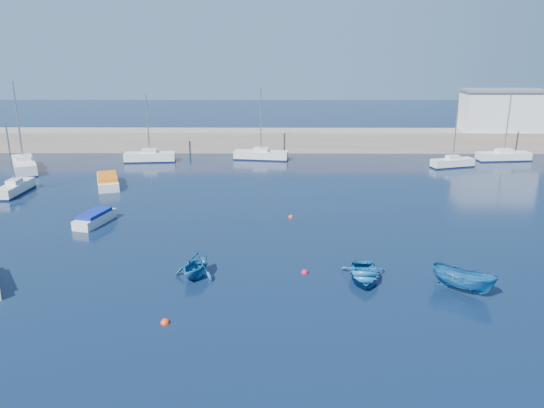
{
  "coord_description": "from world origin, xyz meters",
  "views": [
    {
      "loc": [
        0.83,
        -22.89,
        13.56
      ],
      "look_at": [
        0.57,
        16.32,
        1.6
      ],
      "focal_mm": 35.0,
      "sensor_mm": 36.0,
      "label": 1
    }
  ],
  "objects_px": {
    "sailboat_3": "(15,188)",
    "dinghy_left": "(196,265)",
    "sailboat_7": "(452,163)",
    "sailboat_5": "(150,157)",
    "motorboat_2": "(108,181)",
    "sailboat_4": "(24,165)",
    "sailboat_8": "(503,156)",
    "dinghy_center": "(364,274)",
    "sailboat_6": "(261,155)",
    "dinghy_right": "(463,280)",
    "motorboat_1": "(95,218)",
    "harbor_office": "(502,111)"
  },
  "relations": [
    {
      "from": "harbor_office",
      "to": "sailboat_5",
      "type": "relative_size",
      "value": 1.27
    },
    {
      "from": "harbor_office",
      "to": "sailboat_4",
      "type": "relative_size",
      "value": 1.02
    },
    {
      "from": "sailboat_8",
      "to": "sailboat_5",
      "type": "bearing_deg",
      "value": 85.25
    },
    {
      "from": "harbor_office",
      "to": "sailboat_4",
      "type": "distance_m",
      "value": 58.31
    },
    {
      "from": "sailboat_3",
      "to": "sailboat_8",
      "type": "xyz_separation_m",
      "value": [
        51.75,
        14.99,
        0.01
      ]
    },
    {
      "from": "motorboat_2",
      "to": "motorboat_1",
      "type": "bearing_deg",
      "value": -97.12
    },
    {
      "from": "sailboat_3",
      "to": "motorboat_1",
      "type": "xyz_separation_m",
      "value": [
        10.28,
        -8.53,
        -0.08
      ]
    },
    {
      "from": "motorboat_1",
      "to": "motorboat_2",
      "type": "relative_size",
      "value": 0.74
    },
    {
      "from": "sailboat_7",
      "to": "dinghy_center",
      "type": "relative_size",
      "value": 1.77
    },
    {
      "from": "motorboat_1",
      "to": "dinghy_right",
      "type": "height_order",
      "value": "dinghy_right"
    },
    {
      "from": "harbor_office",
      "to": "sailboat_6",
      "type": "bearing_deg",
      "value": -169.3
    },
    {
      "from": "sailboat_8",
      "to": "dinghy_left",
      "type": "xyz_separation_m",
      "value": [
        -32.17,
        -33.3,
        0.23
      ]
    },
    {
      "from": "sailboat_4",
      "to": "dinghy_center",
      "type": "relative_size",
      "value": 2.6
    },
    {
      "from": "sailboat_6",
      "to": "dinghy_right",
      "type": "relative_size",
      "value": 2.29
    },
    {
      "from": "sailboat_5",
      "to": "dinghy_right",
      "type": "xyz_separation_m",
      "value": [
        25.56,
        -34.24,
        0.1
      ]
    },
    {
      "from": "sailboat_8",
      "to": "motorboat_2",
      "type": "distance_m",
      "value": 45.58
    },
    {
      "from": "sailboat_5",
      "to": "motorboat_2",
      "type": "distance_m",
      "value": 11.35
    },
    {
      "from": "sailboat_4",
      "to": "sailboat_6",
      "type": "distance_m",
      "value": 26.69
    },
    {
      "from": "sailboat_7",
      "to": "sailboat_4",
      "type": "bearing_deg",
      "value": 75.73
    },
    {
      "from": "sailboat_4",
      "to": "sailboat_8",
      "type": "distance_m",
      "value": 55.39
    },
    {
      "from": "sailboat_7",
      "to": "dinghy_left",
      "type": "height_order",
      "value": "sailboat_7"
    },
    {
      "from": "sailboat_6",
      "to": "sailboat_8",
      "type": "xyz_separation_m",
      "value": [
        29.13,
        -0.42,
        -0.02
      ]
    },
    {
      "from": "sailboat_6",
      "to": "sailboat_7",
      "type": "bearing_deg",
      "value": -92.26
    },
    {
      "from": "sailboat_3",
      "to": "sailboat_7",
      "type": "bearing_deg",
      "value": 16.46
    },
    {
      "from": "sailboat_4",
      "to": "dinghy_left",
      "type": "relative_size",
      "value": 3.31
    },
    {
      "from": "sailboat_4",
      "to": "motorboat_2",
      "type": "bearing_deg",
      "value": -58.37
    },
    {
      "from": "sailboat_4",
      "to": "motorboat_2",
      "type": "xyz_separation_m",
      "value": [
        11.17,
        -6.42,
        -0.16
      ]
    },
    {
      "from": "sailboat_3",
      "to": "dinghy_center",
      "type": "distance_m",
      "value": 35.05
    },
    {
      "from": "sailboat_7",
      "to": "dinghy_left",
      "type": "bearing_deg",
      "value": 123.14
    },
    {
      "from": "sailboat_8",
      "to": "motorboat_2",
      "type": "xyz_separation_m",
      "value": [
        -43.92,
        -12.2,
        -0.03
      ]
    },
    {
      "from": "motorboat_2",
      "to": "dinghy_center",
      "type": "relative_size",
      "value": 1.52
    },
    {
      "from": "sailboat_8",
      "to": "motorboat_1",
      "type": "relative_size",
      "value": 1.94
    },
    {
      "from": "sailboat_3",
      "to": "sailboat_5",
      "type": "relative_size",
      "value": 0.87
    },
    {
      "from": "harbor_office",
      "to": "dinghy_left",
      "type": "bearing_deg",
      "value": -130.65
    },
    {
      "from": "sailboat_4",
      "to": "dinghy_right",
      "type": "distance_m",
      "value": 48.33
    },
    {
      "from": "sailboat_8",
      "to": "motorboat_2",
      "type": "relative_size",
      "value": 1.44
    },
    {
      "from": "harbor_office",
      "to": "sailboat_4",
      "type": "xyz_separation_m",
      "value": [
        -56.88,
        -12.04,
        -4.42
      ]
    },
    {
      "from": "sailboat_6",
      "to": "dinghy_left",
      "type": "xyz_separation_m",
      "value": [
        -3.04,
        -33.71,
        0.21
      ]
    },
    {
      "from": "sailboat_3",
      "to": "dinghy_left",
      "type": "height_order",
      "value": "sailboat_3"
    },
    {
      "from": "motorboat_1",
      "to": "sailboat_7",
      "type": "bearing_deg",
      "value": 45.43
    },
    {
      "from": "sailboat_7",
      "to": "dinghy_center",
      "type": "distance_m",
      "value": 33.53
    },
    {
      "from": "sailboat_3",
      "to": "dinghy_center",
      "type": "bearing_deg",
      "value": -30.11
    },
    {
      "from": "dinghy_right",
      "to": "motorboat_2",
      "type": "bearing_deg",
      "value": 87.15
    },
    {
      "from": "sailboat_3",
      "to": "dinghy_right",
      "type": "xyz_separation_m",
      "value": [
        35.02,
        -20.21,
        0.17
      ]
    },
    {
      "from": "sailboat_3",
      "to": "sailboat_4",
      "type": "height_order",
      "value": "sailboat_4"
    },
    {
      "from": "sailboat_7",
      "to": "motorboat_2",
      "type": "height_order",
      "value": "sailboat_7"
    },
    {
      "from": "harbor_office",
      "to": "dinghy_right",
      "type": "distance_m",
      "value": 45.62
    },
    {
      "from": "motorboat_1",
      "to": "dinghy_center",
      "type": "distance_m",
      "value": 21.88
    },
    {
      "from": "sailboat_6",
      "to": "dinghy_left",
      "type": "height_order",
      "value": "sailboat_6"
    },
    {
      "from": "sailboat_4",
      "to": "motorboat_2",
      "type": "distance_m",
      "value": 12.88
    }
  ]
}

